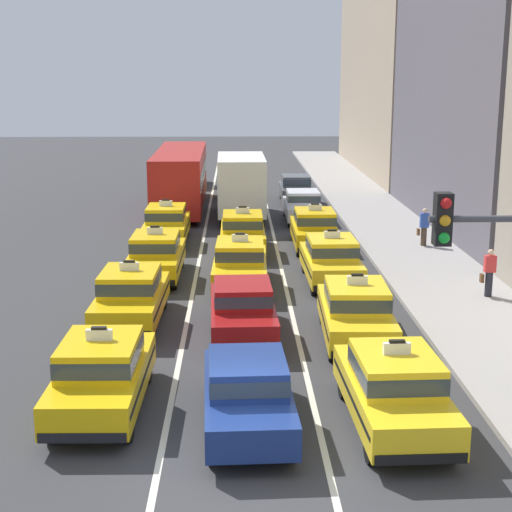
{
  "coord_description": "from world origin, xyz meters",
  "views": [
    {
      "loc": [
        -0.1,
        -13.24,
        7.22
      ],
      "look_at": [
        0.55,
        12.01,
        1.3
      ],
      "focal_mm": 54.54,
      "sensor_mm": 36.0,
      "label": 1
    }
  ],
  "objects_px": {
    "taxi_left_fourth": "(166,223)",
    "taxi_right_second": "(356,311)",
    "sedan_center_nearest": "(247,391)",
    "pedestrian_mid_block": "(424,227)",
    "taxi_center_third": "(240,263)",
    "taxi_left_second": "(131,295)",
    "taxi_left_nearest": "(102,373)",
    "taxi_right_fourth": "(314,228)",
    "sedan_right_sixth": "(296,188)",
    "taxi_right_nearest": "(394,388)",
    "sedan_right_fifth": "(303,205)",
    "bus_left_fifth": "(181,176)",
    "pedestrian_trailing": "(489,273)",
    "taxi_right_third": "(331,259)",
    "box_truck_center_fifth": "(241,184)",
    "sedan_center_second": "(243,308)",
    "taxi_left_third": "(156,255)",
    "sedan_left_sixth": "(191,173)",
    "taxi_center_sixth": "(236,182)"
  },
  "relations": [
    {
      "from": "taxi_center_sixth",
      "to": "taxi_right_third",
      "type": "xyz_separation_m",
      "value": [
        3.34,
        -20.19,
        0.0
      ]
    },
    {
      "from": "sedan_center_nearest",
      "to": "sedan_center_second",
      "type": "xyz_separation_m",
      "value": [
        -0.05,
        5.87,
        0.0
      ]
    },
    {
      "from": "taxi_left_second",
      "to": "taxi_right_fourth",
      "type": "distance_m",
      "value": 11.96
    },
    {
      "from": "taxi_left_nearest",
      "to": "taxi_left_second",
      "type": "relative_size",
      "value": 1.0
    },
    {
      "from": "taxi_right_fourth",
      "to": "sedan_right_fifth",
      "type": "bearing_deg",
      "value": 89.76
    },
    {
      "from": "taxi_left_fourth",
      "to": "pedestrian_trailing",
      "type": "xyz_separation_m",
      "value": [
        11.24,
        -9.18,
        0.06
      ]
    },
    {
      "from": "bus_left_fifth",
      "to": "sedan_center_second",
      "type": "bearing_deg",
      "value": -81.54
    },
    {
      "from": "taxi_left_fourth",
      "to": "pedestrian_mid_block",
      "type": "height_order",
      "value": "taxi_left_fourth"
    },
    {
      "from": "taxi_left_fourth",
      "to": "bus_left_fifth",
      "type": "height_order",
      "value": "bus_left_fifth"
    },
    {
      "from": "taxi_left_third",
      "to": "taxi_right_third",
      "type": "bearing_deg",
      "value": -7.53
    },
    {
      "from": "box_truck_center_fifth",
      "to": "taxi_left_third",
      "type": "bearing_deg",
      "value": -104.92
    },
    {
      "from": "taxi_left_fourth",
      "to": "taxi_right_second",
      "type": "distance_m",
      "value": 14.48
    },
    {
      "from": "sedan_right_sixth",
      "to": "taxi_right_third",
      "type": "bearing_deg",
      "value": -90.32
    },
    {
      "from": "sedan_left_sixth",
      "to": "pedestrian_mid_block",
      "type": "xyz_separation_m",
      "value": [
        10.89,
        -19.5,
        0.09
      ]
    },
    {
      "from": "taxi_left_third",
      "to": "taxi_right_second",
      "type": "xyz_separation_m",
      "value": [
        6.18,
        -6.98,
        0.0
      ]
    },
    {
      "from": "taxi_right_third",
      "to": "pedestrian_trailing",
      "type": "relative_size",
      "value": 2.91
    },
    {
      "from": "sedan_center_nearest",
      "to": "pedestrian_mid_block",
      "type": "xyz_separation_m",
      "value": [
        7.7,
        16.98,
        0.09
      ]
    },
    {
      "from": "box_truck_center_fifth",
      "to": "taxi_right_second",
      "type": "bearing_deg",
      "value": -80.84
    },
    {
      "from": "bus_left_fifth",
      "to": "box_truck_center_fifth",
      "type": "distance_m",
      "value": 4.49
    },
    {
      "from": "bus_left_fifth",
      "to": "sedan_center_second",
      "type": "distance_m",
      "value": 21.65
    },
    {
      "from": "pedestrian_mid_block",
      "to": "pedestrian_trailing",
      "type": "xyz_separation_m",
      "value": [
        0.29,
        -7.75,
        -0.01
      ]
    },
    {
      "from": "taxi_right_second",
      "to": "sedan_right_fifth",
      "type": "xyz_separation_m",
      "value": [
        0.05,
        17.95,
        -0.03
      ]
    },
    {
      "from": "bus_left_fifth",
      "to": "pedestrian_trailing",
      "type": "xyz_separation_m",
      "value": [
        11.22,
        -18.03,
        -0.88
      ]
    },
    {
      "from": "box_truck_center_fifth",
      "to": "sedan_right_sixth",
      "type": "height_order",
      "value": "box_truck_center_fifth"
    },
    {
      "from": "sedan_right_fifth",
      "to": "bus_left_fifth",
      "type": "bearing_deg",
      "value": 148.2
    },
    {
      "from": "taxi_center_third",
      "to": "taxi_left_second",
      "type": "bearing_deg",
      "value": -129.4
    },
    {
      "from": "taxi_left_fourth",
      "to": "taxi_right_third",
      "type": "bearing_deg",
      "value": -47.13
    },
    {
      "from": "sedan_left_sixth",
      "to": "sedan_right_fifth",
      "type": "bearing_deg",
      "value": -64.38
    },
    {
      "from": "taxi_right_third",
      "to": "sedan_right_fifth",
      "type": "xyz_separation_m",
      "value": [
        -0.01,
        11.79,
        -0.03
      ]
    },
    {
      "from": "taxi_center_third",
      "to": "sedan_right_sixth",
      "type": "relative_size",
      "value": 1.07
    },
    {
      "from": "taxi_left_third",
      "to": "taxi_right_third",
      "type": "distance_m",
      "value": 6.29
    },
    {
      "from": "taxi_left_nearest",
      "to": "sedan_left_sixth",
      "type": "distance_m",
      "value": 35.46
    },
    {
      "from": "taxi_left_nearest",
      "to": "taxi_right_fourth",
      "type": "height_order",
      "value": "same"
    },
    {
      "from": "taxi_left_nearest",
      "to": "pedestrian_mid_block",
      "type": "bearing_deg",
      "value": 55.78
    },
    {
      "from": "taxi_right_fourth",
      "to": "sedan_right_sixth",
      "type": "bearing_deg",
      "value": 89.38
    },
    {
      "from": "taxi_right_nearest",
      "to": "sedan_right_fifth",
      "type": "bearing_deg",
      "value": 89.83
    },
    {
      "from": "taxi_right_fourth",
      "to": "pedestrian_trailing",
      "type": "distance_m",
      "value": 9.35
    },
    {
      "from": "taxi_right_fourth",
      "to": "box_truck_center_fifth",
      "type": "bearing_deg",
      "value": 113.64
    },
    {
      "from": "taxi_left_nearest",
      "to": "box_truck_center_fifth",
      "type": "relative_size",
      "value": 0.66
    },
    {
      "from": "taxi_left_nearest",
      "to": "sedan_right_fifth",
      "type": "bearing_deg",
      "value": 74.3
    },
    {
      "from": "taxi_left_fourth",
      "to": "taxi_center_third",
      "type": "height_order",
      "value": "same"
    },
    {
      "from": "sedan_right_fifth",
      "to": "pedestrian_mid_block",
      "type": "height_order",
      "value": "pedestrian_mid_block"
    },
    {
      "from": "taxi_right_fourth",
      "to": "sedan_center_second",
      "type": "bearing_deg",
      "value": -105.48
    },
    {
      "from": "taxi_left_nearest",
      "to": "taxi_right_second",
      "type": "relative_size",
      "value": 0.99
    },
    {
      "from": "taxi_right_second",
      "to": "pedestrian_mid_block",
      "type": "relative_size",
      "value": 2.9
    },
    {
      "from": "taxi_left_third",
      "to": "taxi_right_fourth",
      "type": "height_order",
      "value": "same"
    },
    {
      "from": "sedan_center_second",
      "to": "taxi_right_fourth",
      "type": "relative_size",
      "value": 0.95
    },
    {
      "from": "sedan_left_sixth",
      "to": "pedestrian_trailing",
      "type": "xyz_separation_m",
      "value": [
        11.18,
        -27.25,
        0.09
      ]
    },
    {
      "from": "sedan_center_nearest",
      "to": "pedestrian_trailing",
      "type": "distance_m",
      "value": 12.2
    },
    {
      "from": "sedan_right_sixth",
      "to": "bus_left_fifth",
      "type": "bearing_deg",
      "value": -162.27
    }
  ]
}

